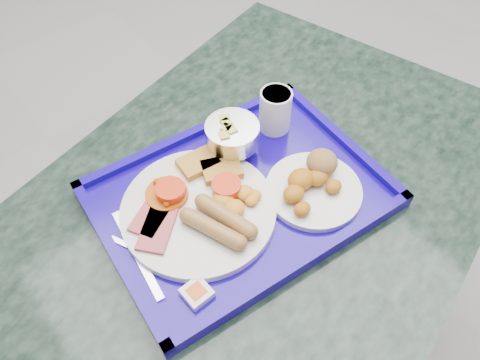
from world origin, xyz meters
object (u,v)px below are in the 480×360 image
object	(u,v)px
table	(251,249)
main_plate	(201,206)
tray	(240,196)
fruit_bowl	(232,135)
bread_plate	(313,183)
juice_cup	(275,109)

from	to	relation	value
table	main_plate	world-z (taller)	main_plate
tray	fruit_bowl	world-z (taller)	fruit_bowl
tray	bread_plate	size ratio (longest dim) A/B	3.06
bread_plate	juice_cup	distance (m)	0.18
bread_plate	fruit_bowl	distance (m)	0.18
tray	main_plate	distance (m)	0.08
main_plate	fruit_bowl	world-z (taller)	fruit_bowl
table	main_plate	distance (m)	0.23
tray	main_plate	xyz separation A→B (m)	(-0.08, 0.01, 0.02)
tray	bread_plate	xyz separation A→B (m)	(0.11, -0.08, 0.02)
table	main_plate	size ratio (longest dim) A/B	4.67
bread_plate	fruit_bowl	bearing A→B (deg)	108.51
tray	bread_plate	world-z (taller)	bread_plate
tray	fruit_bowl	xyz separation A→B (m)	(0.05, 0.09, 0.05)
table	main_plate	bearing A→B (deg)	161.51
main_plate	juice_cup	world-z (taller)	juice_cup
fruit_bowl	juice_cup	xyz separation A→B (m)	(0.11, -0.00, 0.00)
main_plate	bread_plate	distance (m)	0.21
main_plate	fruit_bowl	distance (m)	0.15
tray	bread_plate	bearing A→B (deg)	-34.51
table	fruit_bowl	xyz separation A→B (m)	(0.04, 0.11, 0.24)
table	tray	world-z (taller)	tray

